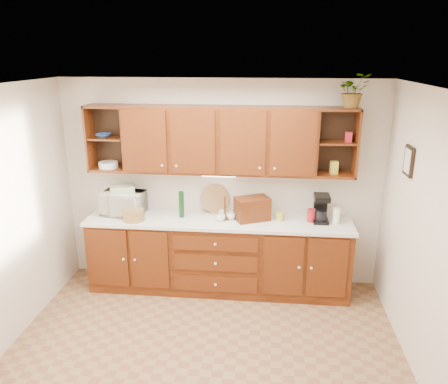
% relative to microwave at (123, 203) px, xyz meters
% --- Properties ---
extents(floor, '(4.00, 4.00, 0.00)m').
position_rel_microwave_xyz_m(floor, '(1.21, -1.51, -1.08)').
color(floor, olive).
rests_on(floor, ground).
extents(ceiling, '(4.00, 4.00, 0.00)m').
position_rel_microwave_xyz_m(ceiling, '(1.21, -1.51, 1.52)').
color(ceiling, white).
rests_on(ceiling, back_wall).
extents(back_wall, '(4.00, 0.00, 4.00)m').
position_rel_microwave_xyz_m(back_wall, '(1.21, 0.24, 0.22)').
color(back_wall, beige).
rests_on(back_wall, floor).
extents(right_wall, '(0.00, 3.50, 3.50)m').
position_rel_microwave_xyz_m(right_wall, '(3.21, -1.51, 0.22)').
color(right_wall, beige).
rests_on(right_wall, floor).
extents(base_cabinets, '(3.20, 0.60, 0.90)m').
position_rel_microwave_xyz_m(base_cabinets, '(1.21, -0.06, -0.63)').
color(base_cabinets, '#331405').
rests_on(base_cabinets, floor).
extents(countertop, '(3.24, 0.64, 0.04)m').
position_rel_microwave_xyz_m(countertop, '(1.21, -0.07, -0.16)').
color(countertop, silver).
rests_on(countertop, base_cabinets).
extents(upper_cabinets, '(3.20, 0.33, 0.80)m').
position_rel_microwave_xyz_m(upper_cabinets, '(1.22, 0.08, 0.81)').
color(upper_cabinets, '#331405').
rests_on(upper_cabinets, back_wall).
extents(undercabinet_light, '(0.40, 0.05, 0.02)m').
position_rel_microwave_xyz_m(undercabinet_light, '(1.21, 0.02, 0.39)').
color(undercabinet_light, white).
rests_on(undercabinet_light, upper_cabinets).
extents(framed_picture, '(0.03, 0.24, 0.30)m').
position_rel_microwave_xyz_m(framed_picture, '(3.19, -0.61, 0.77)').
color(framed_picture, black).
rests_on(framed_picture, right_wall).
extents(wicker_basket, '(0.26, 0.26, 0.14)m').
position_rel_microwave_xyz_m(wicker_basket, '(0.19, -0.21, -0.07)').
color(wicker_basket, '#A67845').
rests_on(wicker_basket, countertop).
extents(microwave, '(0.54, 0.39, 0.29)m').
position_rel_microwave_xyz_m(microwave, '(0.00, 0.00, 0.00)').
color(microwave, silver).
rests_on(microwave, countertop).
extents(towel_stack, '(0.35, 0.31, 0.09)m').
position_rel_microwave_xyz_m(towel_stack, '(0.00, 0.00, 0.19)').
color(towel_stack, '#E6DD6C').
rests_on(towel_stack, microwave).
extents(wine_bottle, '(0.07, 0.07, 0.33)m').
position_rel_microwave_xyz_m(wine_bottle, '(0.75, -0.04, 0.02)').
color(wine_bottle, black).
rests_on(wine_bottle, countertop).
extents(woven_tray, '(0.38, 0.18, 0.36)m').
position_rel_microwave_xyz_m(woven_tray, '(1.14, 0.18, -0.13)').
color(woven_tray, '#A67845').
rests_on(woven_tray, countertop).
extents(bread_box, '(0.47, 0.39, 0.28)m').
position_rel_microwave_xyz_m(bread_box, '(1.62, -0.04, -0.00)').
color(bread_box, '#331405').
rests_on(bread_box, countertop).
extents(mug_tree, '(0.23, 0.25, 0.29)m').
position_rel_microwave_xyz_m(mug_tree, '(1.29, -0.05, -0.10)').
color(mug_tree, '#331405').
rests_on(mug_tree, countertop).
extents(canister_red, '(0.14, 0.14, 0.15)m').
position_rel_microwave_xyz_m(canister_red, '(2.33, -0.02, -0.07)').
color(canister_red, maroon).
rests_on(canister_red, countertop).
extents(canister_white, '(0.10, 0.10, 0.20)m').
position_rel_microwave_xyz_m(canister_white, '(2.62, -0.08, -0.04)').
color(canister_white, white).
rests_on(canister_white, countertop).
extents(canister_yellow, '(0.11, 0.11, 0.10)m').
position_rel_microwave_xyz_m(canister_yellow, '(1.96, -0.03, -0.09)').
color(canister_yellow, gold).
rests_on(canister_yellow, countertop).
extents(coffee_maker, '(0.18, 0.24, 0.34)m').
position_rel_microwave_xyz_m(coffee_maker, '(2.44, -0.01, 0.02)').
color(coffee_maker, black).
rests_on(coffee_maker, countertop).
extents(bowl_stack, '(0.18, 0.18, 0.04)m').
position_rel_microwave_xyz_m(bowl_stack, '(-0.21, 0.07, 0.84)').
color(bowl_stack, navy).
rests_on(bowl_stack, upper_cabinets).
extents(plate_stack, '(0.28, 0.28, 0.07)m').
position_rel_microwave_xyz_m(plate_stack, '(-0.18, 0.07, 0.47)').
color(plate_stack, white).
rests_on(plate_stack, upper_cabinets).
extents(pantry_box_yellow, '(0.10, 0.08, 0.15)m').
position_rel_microwave_xyz_m(pantry_box_yellow, '(2.57, 0.06, 0.51)').
color(pantry_box_yellow, gold).
rests_on(pantry_box_yellow, upper_cabinets).
extents(pantry_box_red, '(0.09, 0.09, 0.12)m').
position_rel_microwave_xyz_m(pantry_box_red, '(2.71, 0.06, 0.88)').
color(pantry_box_red, maroon).
rests_on(pantry_box_red, upper_cabinets).
extents(potted_plant, '(0.41, 0.38, 0.38)m').
position_rel_microwave_xyz_m(potted_plant, '(2.70, 0.02, 1.40)').
color(potted_plant, '#999999').
rests_on(potted_plant, upper_cabinets).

